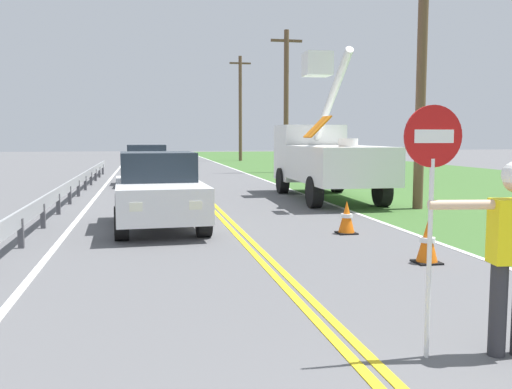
{
  "coord_description": "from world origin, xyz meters",
  "views": [
    {
      "loc": [
        -1.93,
        -1.12,
        2.05
      ],
      "look_at": [
        -0.34,
        6.91,
        1.2
      ],
      "focal_mm": 39.29,
      "sensor_mm": 36.0,
      "label": 1
    }
  ],
  "objects_px": {
    "utility_bucket_truck": "(324,156)",
    "utility_pole_far": "(240,107)",
    "utility_pole_near": "(422,59)",
    "stop_sign_paddle": "(432,174)",
    "utility_pole_mid": "(286,99)",
    "oncoming_sedan_nearest": "(158,191)",
    "traffic_cone_lead": "(427,243)",
    "traffic_cone_mid": "(347,218)",
    "oncoming_sedan_second": "(147,165)",
    "flagger_worker": "(511,246)"
  },
  "relations": [
    {
      "from": "oncoming_sedan_second",
      "to": "utility_pole_far",
      "type": "bearing_deg",
      "value": 70.71
    },
    {
      "from": "utility_bucket_truck",
      "to": "traffic_cone_mid",
      "type": "bearing_deg",
      "value": -104.05
    },
    {
      "from": "oncoming_sedan_second",
      "to": "flagger_worker",
      "type": "bearing_deg",
      "value": -80.85
    },
    {
      "from": "stop_sign_paddle",
      "to": "utility_pole_mid",
      "type": "height_order",
      "value": "utility_pole_mid"
    },
    {
      "from": "utility_bucket_truck",
      "to": "oncoming_sedan_nearest",
      "type": "xyz_separation_m",
      "value": [
        -5.58,
        -5.28,
        -0.56
      ]
    },
    {
      "from": "oncoming_sedan_nearest",
      "to": "traffic_cone_mid",
      "type": "bearing_deg",
      "value": -21.19
    },
    {
      "from": "utility_bucket_truck",
      "to": "utility_pole_far",
      "type": "bearing_deg",
      "value": 85.83
    },
    {
      "from": "oncoming_sedan_second",
      "to": "stop_sign_paddle",
      "type": "bearing_deg",
      "value": -82.95
    },
    {
      "from": "traffic_cone_lead",
      "to": "utility_pole_mid",
      "type": "bearing_deg",
      "value": 81.41
    },
    {
      "from": "utility_bucket_truck",
      "to": "traffic_cone_lead",
      "type": "bearing_deg",
      "value": -98.2
    },
    {
      "from": "flagger_worker",
      "to": "stop_sign_paddle",
      "type": "bearing_deg",
      "value": 172.09
    },
    {
      "from": "stop_sign_paddle",
      "to": "utility_pole_near",
      "type": "xyz_separation_m",
      "value": [
        5.06,
        10.01,
        2.48
      ]
    },
    {
      "from": "traffic_cone_mid",
      "to": "oncoming_sedan_second",
      "type": "bearing_deg",
      "value": 106.92
    },
    {
      "from": "flagger_worker",
      "to": "utility_pole_near",
      "type": "bearing_deg",
      "value": 66.96
    },
    {
      "from": "utility_pole_mid",
      "to": "utility_pole_far",
      "type": "xyz_separation_m",
      "value": [
        0.05,
        15.94,
        0.38
      ]
    },
    {
      "from": "flagger_worker",
      "to": "traffic_cone_lead",
      "type": "relative_size",
      "value": 2.61
    },
    {
      "from": "oncoming_sedan_nearest",
      "to": "oncoming_sedan_second",
      "type": "relative_size",
      "value": 1.01
    },
    {
      "from": "oncoming_sedan_second",
      "to": "traffic_cone_lead",
      "type": "height_order",
      "value": "oncoming_sedan_second"
    },
    {
      "from": "utility_bucket_truck",
      "to": "utility_pole_far",
      "type": "distance_m",
      "value": 29.54
    },
    {
      "from": "utility_pole_mid",
      "to": "oncoming_sedan_nearest",
      "type": "bearing_deg",
      "value": -112.37
    },
    {
      "from": "stop_sign_paddle",
      "to": "utility_bucket_truck",
      "type": "relative_size",
      "value": 0.34
    },
    {
      "from": "oncoming_sedan_second",
      "to": "traffic_cone_mid",
      "type": "distance_m",
      "value": 14.05
    },
    {
      "from": "oncoming_sedan_nearest",
      "to": "oncoming_sedan_second",
      "type": "xyz_separation_m",
      "value": [
        -0.2,
        11.93,
        0.0
      ]
    },
    {
      "from": "flagger_worker",
      "to": "utility_pole_far",
      "type": "height_order",
      "value": "utility_pole_far"
    },
    {
      "from": "stop_sign_paddle",
      "to": "oncoming_sedan_nearest",
      "type": "relative_size",
      "value": 0.56
    },
    {
      "from": "utility_pole_near",
      "to": "utility_pole_far",
      "type": "distance_m",
      "value": 32.56
    },
    {
      "from": "oncoming_sedan_nearest",
      "to": "utility_pole_far",
      "type": "xyz_separation_m",
      "value": [
        7.72,
        34.57,
        3.74
      ]
    },
    {
      "from": "oncoming_sedan_second",
      "to": "utility_bucket_truck",
      "type": "bearing_deg",
      "value": -48.99
    },
    {
      "from": "utility_bucket_truck",
      "to": "utility_pole_mid",
      "type": "xyz_separation_m",
      "value": [
        2.09,
        13.35,
        2.8
      ]
    },
    {
      "from": "utility_pole_near",
      "to": "utility_pole_far",
      "type": "relative_size",
      "value": 0.91
    },
    {
      "from": "utility_pole_far",
      "to": "traffic_cone_lead",
      "type": "relative_size",
      "value": 12.55
    },
    {
      "from": "utility_pole_near",
      "to": "traffic_cone_mid",
      "type": "height_order",
      "value": "utility_pole_near"
    },
    {
      "from": "utility_pole_mid",
      "to": "flagger_worker",
      "type": "bearing_deg",
      "value": -99.86
    },
    {
      "from": "flagger_worker",
      "to": "traffic_cone_mid",
      "type": "distance_m",
      "value": 6.69
    },
    {
      "from": "utility_pole_mid",
      "to": "utility_pole_near",
      "type": "bearing_deg",
      "value": -91.18
    },
    {
      "from": "stop_sign_paddle",
      "to": "oncoming_sedan_nearest",
      "type": "xyz_separation_m",
      "value": [
        -2.26,
        7.99,
        -0.88
      ]
    },
    {
      "from": "oncoming_sedan_nearest",
      "to": "traffic_cone_lead",
      "type": "distance_m",
      "value": 6.09
    },
    {
      "from": "stop_sign_paddle",
      "to": "utility_pole_far",
      "type": "distance_m",
      "value": 43.0
    },
    {
      "from": "stop_sign_paddle",
      "to": "utility_pole_mid",
      "type": "relative_size",
      "value": 0.29
    },
    {
      "from": "oncoming_sedan_second",
      "to": "traffic_cone_lead",
      "type": "relative_size",
      "value": 5.89
    },
    {
      "from": "utility_pole_near",
      "to": "utility_pole_mid",
      "type": "relative_size",
      "value": 1.0
    },
    {
      "from": "utility_bucket_truck",
      "to": "traffic_cone_lead",
      "type": "xyz_separation_m",
      "value": [
        -1.39,
        -9.68,
        -1.06
      ]
    },
    {
      "from": "stop_sign_paddle",
      "to": "oncoming_sedan_nearest",
      "type": "bearing_deg",
      "value": 105.79
    },
    {
      "from": "utility_pole_mid",
      "to": "traffic_cone_lead",
      "type": "height_order",
      "value": "utility_pole_mid"
    },
    {
      "from": "oncoming_sedan_nearest",
      "to": "stop_sign_paddle",
      "type": "bearing_deg",
      "value": -74.21
    },
    {
      "from": "oncoming_sedan_nearest",
      "to": "oncoming_sedan_second",
      "type": "height_order",
      "value": "same"
    },
    {
      "from": "stop_sign_paddle",
      "to": "utility_pole_near",
      "type": "bearing_deg",
      "value": 63.16
    },
    {
      "from": "traffic_cone_mid",
      "to": "utility_pole_near",
      "type": "bearing_deg",
      "value": 45.63
    },
    {
      "from": "utility_pole_near",
      "to": "traffic_cone_lead",
      "type": "distance_m",
      "value": 8.11
    },
    {
      "from": "traffic_cone_lead",
      "to": "utility_pole_near",
      "type": "bearing_deg",
      "value": 63.93
    }
  ]
}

